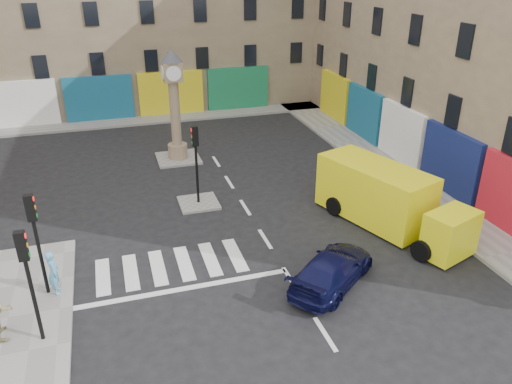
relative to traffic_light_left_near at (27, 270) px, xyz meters
name	(u,v)px	position (x,y,z in m)	size (l,w,h in m)	color
ground	(301,296)	(8.30, -0.20, -2.62)	(120.00, 120.00, 0.00)	black
sidewalk_right	(379,162)	(17.00, 9.80, -2.55)	(2.60, 30.00, 0.15)	gray
sidewalk_far	(132,120)	(4.30, 22.00, -2.55)	(32.00, 2.40, 0.15)	gray
island_near	(199,203)	(6.30, 7.80, -2.56)	(1.80, 1.80, 0.12)	gray
island_far	(178,158)	(6.30, 13.80, -2.56)	(2.40, 2.40, 0.12)	gray
building_right	(501,10)	(23.30, 9.80, 5.38)	(10.00, 30.00, 16.00)	#988464
traffic_light_left_near	(27,270)	(0.00, 0.00, 0.00)	(0.28, 0.22, 3.70)	black
traffic_light_left_far	(35,229)	(0.00, 2.40, 0.00)	(0.28, 0.22, 3.70)	black
traffic_light_island	(196,153)	(6.30, 7.80, -0.03)	(0.28, 0.22, 3.70)	black
clock_pillar	(174,99)	(6.30, 13.80, 0.93)	(1.20, 1.20, 6.10)	#988464
navy_sedan	(332,269)	(9.60, 0.16, -2.01)	(1.71, 4.22, 1.22)	black
yellow_van	(387,199)	(13.61, 3.43, -1.35)	(4.27, 7.31, 2.55)	yellow
pedestrian_blue	(54,272)	(0.30, 2.31, -1.66)	(0.59, 0.39, 1.62)	#5AA2CF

